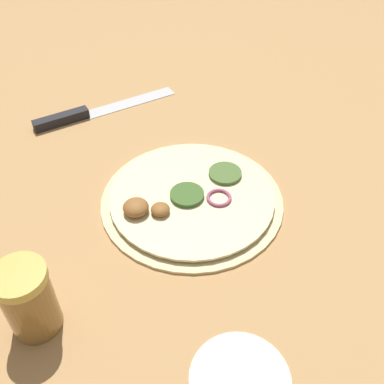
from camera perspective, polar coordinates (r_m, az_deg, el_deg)
name	(u,v)px	position (r m, az deg, el deg)	size (l,w,h in m)	color
ground_plane	(192,201)	(0.69, 0.00, -1.17)	(3.00, 3.00, 0.00)	tan
pizza	(191,198)	(0.68, -0.13, -0.78)	(0.28, 0.28, 0.03)	beige
knife	(82,114)	(0.89, -13.83, 9.57)	(0.29, 0.06, 0.02)	silver
spice_jar	(29,300)	(0.55, -20.05, -12.74)	(0.06, 0.06, 0.10)	olive
flour_patch	(240,379)	(0.53, 6.13, -22.50)	(0.11, 0.11, 0.00)	white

